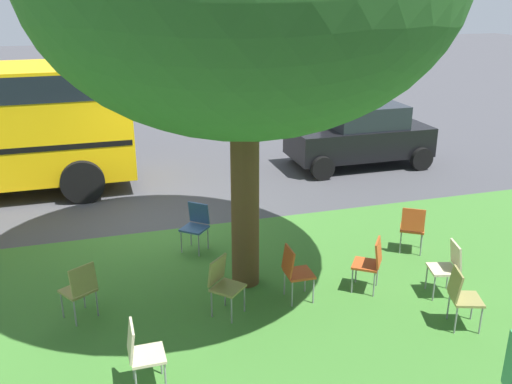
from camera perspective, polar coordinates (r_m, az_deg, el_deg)
ground at (r=11.49m, az=-9.97°, el=-3.51°), size 80.00×80.00×0.00m
grass_verge at (r=8.66m, az=-7.20°, el=-11.67°), size 48.00×6.00×0.01m
chair_0 at (r=8.27m, az=-3.30°, el=-9.06°), size 0.59×0.59×0.88m
chair_1 at (r=8.45m, az=20.10°, el=-9.68°), size 0.53×0.53×0.88m
chair_2 at (r=9.21m, az=18.85°, el=-6.99°), size 0.51×0.51×0.88m
chair_3 at (r=8.60m, az=3.94°, el=-7.83°), size 0.43×0.43×0.88m
chair_4 at (r=10.24m, az=-6.08°, el=-3.15°), size 0.59×0.59×0.88m
chair_5 at (r=10.45m, az=15.56°, el=-3.34°), size 0.57×0.58×0.88m
chair_6 at (r=9.02m, az=11.55°, el=-6.83°), size 0.58×0.58×0.88m
chair_7 at (r=8.49m, az=-17.37°, el=-9.19°), size 0.57×0.58×0.88m
chair_8 at (r=7.00m, az=-11.56°, el=-15.47°), size 0.42×0.42×0.88m
parked_car at (r=15.27m, az=10.53°, el=5.72°), size 3.70×1.92×1.65m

